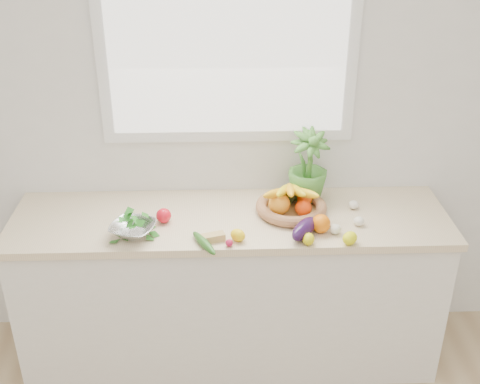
{
  "coord_description": "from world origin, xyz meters",
  "views": [
    {
      "loc": [
        -0.04,
        -0.71,
        2.44
      ],
      "look_at": [
        0.05,
        1.93,
        1.05
      ],
      "focal_mm": 45.0,
      "sensor_mm": 36.0,
      "label": 1
    }
  ],
  "objects_px": {
    "apple": "(164,216)",
    "potted_herb": "(308,165)",
    "eggplant": "(304,229)",
    "fruit_basket": "(291,203)",
    "colander_with_spinach": "(133,226)",
    "cucumber": "(204,243)"
  },
  "relations": [
    {
      "from": "eggplant",
      "to": "fruit_basket",
      "type": "relative_size",
      "value": 0.54
    },
    {
      "from": "apple",
      "to": "eggplant",
      "type": "height_order",
      "value": "eggplant"
    },
    {
      "from": "eggplant",
      "to": "potted_herb",
      "type": "height_order",
      "value": "potted_herb"
    },
    {
      "from": "apple",
      "to": "colander_with_spinach",
      "type": "xyz_separation_m",
      "value": [
        -0.14,
        -0.13,
        0.02
      ]
    },
    {
      "from": "apple",
      "to": "eggplant",
      "type": "distance_m",
      "value": 0.7
    },
    {
      "from": "eggplant",
      "to": "colander_with_spinach",
      "type": "relative_size",
      "value": 0.79
    },
    {
      "from": "colander_with_spinach",
      "to": "apple",
      "type": "bearing_deg",
      "value": 43.5
    },
    {
      "from": "potted_herb",
      "to": "fruit_basket",
      "type": "bearing_deg",
      "value": -128.27
    },
    {
      "from": "apple",
      "to": "cucumber",
      "type": "relative_size",
      "value": 0.34
    },
    {
      "from": "apple",
      "to": "potted_herb",
      "type": "xyz_separation_m",
      "value": [
        0.74,
        0.21,
        0.17
      ]
    },
    {
      "from": "apple",
      "to": "fruit_basket",
      "type": "xyz_separation_m",
      "value": [
        0.65,
        0.08,
        0.02
      ]
    },
    {
      "from": "eggplant",
      "to": "fruit_basket",
      "type": "height_order",
      "value": "fruit_basket"
    },
    {
      "from": "eggplant",
      "to": "potted_herb",
      "type": "distance_m",
      "value": 0.4
    },
    {
      "from": "fruit_basket",
      "to": "colander_with_spinach",
      "type": "distance_m",
      "value": 0.81
    },
    {
      "from": "apple",
      "to": "fruit_basket",
      "type": "bearing_deg",
      "value": 6.96
    },
    {
      "from": "apple",
      "to": "potted_herb",
      "type": "relative_size",
      "value": 0.2
    },
    {
      "from": "fruit_basket",
      "to": "cucumber",
      "type": "bearing_deg",
      "value": -144.69
    },
    {
      "from": "colander_with_spinach",
      "to": "cucumber",
      "type": "bearing_deg",
      "value": -16.82
    },
    {
      "from": "fruit_basket",
      "to": "eggplant",
      "type": "bearing_deg",
      "value": -80.37
    },
    {
      "from": "eggplant",
      "to": "fruit_basket",
      "type": "xyz_separation_m",
      "value": [
        -0.04,
        0.24,
        0.01
      ]
    },
    {
      "from": "cucumber",
      "to": "colander_with_spinach",
      "type": "xyz_separation_m",
      "value": [
        -0.34,
        0.1,
        0.04
      ]
    },
    {
      "from": "apple",
      "to": "colander_with_spinach",
      "type": "height_order",
      "value": "colander_with_spinach"
    }
  ]
}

